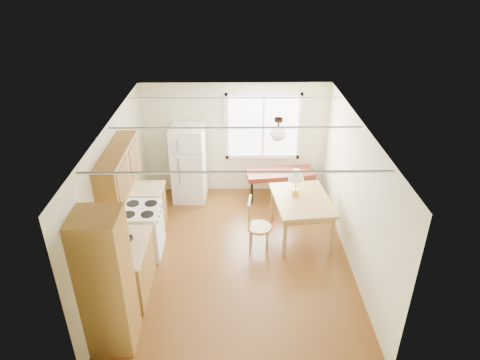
{
  "coord_description": "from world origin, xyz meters",
  "views": [
    {
      "loc": [
        -0.01,
        -6.15,
        4.87
      ],
      "look_at": [
        0.08,
        0.79,
        1.15
      ],
      "focal_mm": 32.0,
      "sensor_mm": 36.0,
      "label": 1
    }
  ],
  "objects_px": {
    "bench": "(280,174)",
    "chair": "(254,221)",
    "dining_table": "(302,203)",
    "refrigerator": "(189,164)"
  },
  "relations": [
    {
      "from": "bench",
      "to": "chair",
      "type": "distance_m",
      "value": 1.9
    },
    {
      "from": "refrigerator",
      "to": "chair",
      "type": "bearing_deg",
      "value": -50.41
    },
    {
      "from": "bench",
      "to": "chair",
      "type": "bearing_deg",
      "value": -116.93
    },
    {
      "from": "refrigerator",
      "to": "dining_table",
      "type": "relative_size",
      "value": 1.16
    },
    {
      "from": "dining_table",
      "to": "chair",
      "type": "bearing_deg",
      "value": -164.55
    },
    {
      "from": "dining_table",
      "to": "chair",
      "type": "xyz_separation_m",
      "value": [
        -0.9,
        -0.36,
        -0.15
      ]
    },
    {
      "from": "dining_table",
      "to": "chair",
      "type": "distance_m",
      "value": 0.98
    },
    {
      "from": "refrigerator",
      "to": "chair",
      "type": "relative_size",
      "value": 1.66
    },
    {
      "from": "chair",
      "to": "dining_table",
      "type": "bearing_deg",
      "value": 28.7
    },
    {
      "from": "bench",
      "to": "dining_table",
      "type": "xyz_separation_m",
      "value": [
        0.26,
        -1.43,
        0.13
      ]
    }
  ]
}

